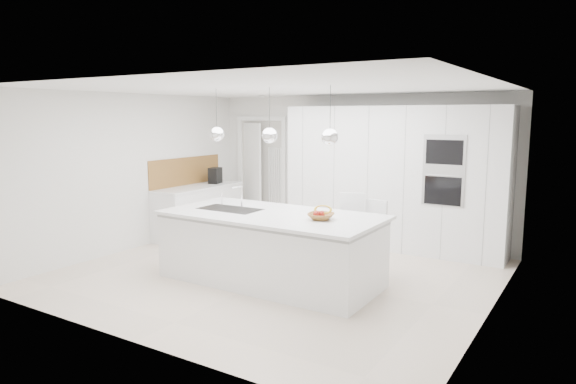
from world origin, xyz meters
The scene contains 27 objects.
floor centered at (0.00, 0.00, 0.00)m, with size 5.50×5.50×0.00m, color beige.
wall_back centered at (0.00, 2.50, 1.25)m, with size 5.50×5.50×0.00m, color silver.
wall_left centered at (-2.75, 0.00, 1.25)m, with size 5.00×5.00×0.00m, color silver.
ceiling centered at (0.00, 0.00, 2.50)m, with size 5.50×5.50×0.00m, color white.
tall_cabinets centered at (0.80, 2.20, 1.15)m, with size 3.60×0.60×2.30m, color white.
oven_stack centered at (1.70, 1.89, 1.35)m, with size 0.62×0.04×1.05m, color #A5A5A8, non-canonical shape.
doorway_frame centered at (-1.95, 2.47, 1.02)m, with size 1.11×0.08×2.13m, color white, non-canonical shape.
hallway_door centered at (-2.20, 2.42, 1.00)m, with size 0.82×0.04×2.00m, color white.
radiator centered at (-1.63, 2.46, 0.85)m, with size 0.32×0.04×1.40m, color white, non-canonical shape.
left_base_cabinets centered at (-2.45, 1.20, 0.43)m, with size 0.60×1.80×0.86m, color white.
left_worktop centered at (-2.45, 1.20, 0.88)m, with size 0.62×1.82×0.04m, color white.
oak_backsplash centered at (-2.74, 1.20, 1.15)m, with size 0.02×1.80×0.50m, color olive.
island_base centered at (0.10, -0.30, 0.43)m, with size 2.80×1.20×0.86m, color white.
island_worktop centered at (0.10, -0.25, 0.88)m, with size 2.84×1.40×0.04m, color white.
island_sink centered at (-0.55, -0.30, 0.82)m, with size 0.84×0.44×0.18m, color #3F3F42, non-canonical shape.
island_tap centered at (-0.50, -0.10, 1.05)m, with size 0.02×0.02×0.30m, color white.
pendant_left centered at (-0.75, -0.30, 1.90)m, with size 0.20×0.20×0.20m, color white.
pendant_mid centered at (0.10, -0.30, 1.90)m, with size 0.20×0.20×0.20m, color white.
pendant_right centered at (0.95, -0.30, 1.90)m, with size 0.20×0.20×0.20m, color white.
fruit_bowl centered at (0.83, -0.27, 0.94)m, with size 0.32×0.32×0.08m, color olive.
espresso_machine centered at (-2.43, 1.65, 1.05)m, with size 0.18×0.27×0.29m, color black.
bar_stool_left centered at (0.80, 0.54, 0.55)m, with size 0.36×0.50×1.09m, color white, non-canonical shape.
bar_stool_right centered at (1.11, 0.66, 0.50)m, with size 0.33×0.46×1.01m, color white, non-canonical shape.
apple_a centered at (0.83, -0.25, 0.97)m, with size 0.08×0.08×0.08m, color maroon.
apple_b centered at (0.79, -0.31, 0.97)m, with size 0.08×0.08×0.08m, color maroon.
apple_c centered at (0.79, -0.27, 0.96)m, with size 0.07×0.07×0.07m, color maroon.
banana_bunch centered at (0.84, -0.25, 1.02)m, with size 0.22×0.22×0.03m, color yellow.
Camera 1 is at (3.71, -5.66, 2.15)m, focal length 32.00 mm.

